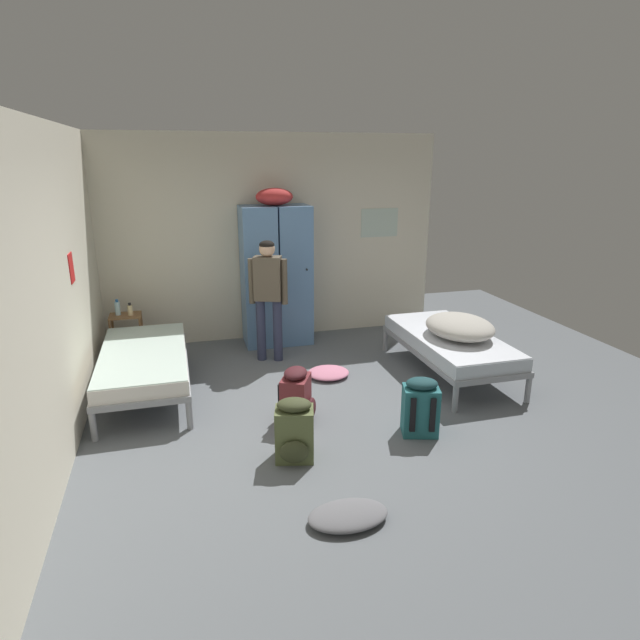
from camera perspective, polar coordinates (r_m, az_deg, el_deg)
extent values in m
plane|color=slate|center=(5.25, 0.79, -10.80)|extent=(8.59, 8.59, 0.00)
cube|color=beige|center=(7.36, -5.13, 8.66)|extent=(4.63, 0.06, 2.76)
cube|color=beige|center=(4.68, -27.08, 1.86)|extent=(0.06, 5.37, 2.76)
cube|color=#B7CCBC|center=(7.73, 6.39, 10.32)|extent=(0.55, 0.01, 0.40)
cube|color=red|center=(5.56, -25.07, 5.07)|extent=(0.01, 0.20, 0.28)
cube|color=#5B84B2|center=(7.10, -6.53, 4.58)|extent=(0.44, 0.52, 1.85)
cylinder|color=black|center=(6.83, -5.19, 5.19)|extent=(0.02, 0.03, 0.02)
cube|color=#5B84B2|center=(7.19, -2.89, 4.82)|extent=(0.44, 0.52, 1.85)
cylinder|color=black|center=(6.93, -1.43, 5.42)|extent=(0.02, 0.03, 0.02)
ellipsoid|color=red|center=(6.99, -4.91, 13.01)|extent=(0.48, 0.36, 0.22)
cylinder|color=brown|center=(7.02, -21.39, -2.20)|extent=(0.03, 0.03, 0.55)
cylinder|color=brown|center=(6.99, -18.55, -1.98)|extent=(0.03, 0.03, 0.55)
cylinder|color=brown|center=(7.27, -21.21, -1.51)|extent=(0.03, 0.03, 0.55)
cylinder|color=brown|center=(7.24, -18.46, -1.30)|extent=(0.03, 0.03, 0.55)
cube|color=brown|center=(7.15, -19.84, -2.37)|extent=(0.38, 0.30, 0.02)
cube|color=brown|center=(7.05, -20.14, 0.45)|extent=(0.38, 0.30, 0.02)
cylinder|color=gray|center=(5.27, -23.09, -10.48)|extent=(0.06, 0.06, 0.28)
cylinder|color=gray|center=(5.21, -13.79, -9.87)|extent=(0.06, 0.06, 0.28)
cylinder|color=gray|center=(6.95, -21.32, -3.57)|extent=(0.06, 0.06, 0.28)
cylinder|color=gray|center=(6.90, -14.39, -3.04)|extent=(0.06, 0.06, 0.28)
cube|color=gray|center=(5.99, -18.27, -4.79)|extent=(0.90, 1.90, 0.06)
cube|color=silver|center=(5.96, -18.36, -3.89)|extent=(0.87, 1.84, 0.14)
cube|color=silver|center=(5.93, -18.43, -3.22)|extent=(0.86, 1.82, 0.01)
cylinder|color=gray|center=(7.41, 13.04, -1.54)|extent=(0.06, 0.06, 0.28)
cylinder|color=gray|center=(7.06, 7.01, -2.16)|extent=(0.06, 0.06, 0.28)
cylinder|color=gray|center=(5.97, 21.37, -6.98)|extent=(0.06, 0.06, 0.28)
cylinder|color=gray|center=(5.53, 14.28, -8.23)|extent=(0.06, 0.06, 0.28)
cube|color=gray|center=(6.40, 13.67, -2.98)|extent=(0.90, 1.90, 0.06)
cube|color=silver|center=(6.36, 13.73, -2.14)|extent=(0.87, 1.84, 0.14)
cube|color=silver|center=(6.34, 13.78, -1.50)|extent=(0.86, 1.82, 0.01)
ellipsoid|color=#B7B2A8|center=(6.24, 14.73, -0.67)|extent=(0.73, 0.88, 0.24)
cylinder|color=#2D334C|center=(6.62, -4.55, -1.12)|extent=(0.11, 0.11, 0.78)
cylinder|color=#2D334C|center=(6.65, -6.33, -1.06)|extent=(0.11, 0.11, 0.78)
cube|color=brown|center=(6.46, -5.60, 4.46)|extent=(0.37, 0.29, 0.53)
cylinder|color=brown|center=(6.43, -3.84, 4.10)|extent=(0.08, 0.08, 0.55)
cylinder|color=brown|center=(6.51, -7.33, 4.15)|extent=(0.08, 0.08, 0.55)
sphere|color=#DBAD89|center=(6.39, -5.70, 7.59)|extent=(0.19, 0.19, 0.19)
ellipsoid|color=black|center=(6.38, -5.71, 8.01)|extent=(0.18, 0.18, 0.10)
cylinder|color=#B2DBEA|center=(7.05, -20.85, 1.17)|extent=(0.07, 0.07, 0.17)
cylinder|color=#2666B2|center=(7.02, -20.93, 1.94)|extent=(0.04, 0.04, 0.03)
cylinder|color=beige|center=(6.98, -19.65, 0.99)|extent=(0.06, 0.06, 0.13)
cylinder|color=black|center=(6.96, -19.72, 1.62)|extent=(0.03, 0.03, 0.03)
cube|color=#566038|center=(4.57, -2.74, -12.08)|extent=(0.37, 0.31, 0.46)
ellipsoid|color=#383D23|center=(4.49, -2.77, -13.94)|extent=(0.25, 0.14, 0.20)
ellipsoid|color=#383D23|center=(4.45, -2.79, -9.05)|extent=(0.33, 0.28, 0.10)
cube|color=black|center=(4.68, -3.81, -11.03)|extent=(0.05, 0.04, 0.32)
cube|color=black|center=(4.68, -1.62, -11.02)|extent=(0.05, 0.04, 0.32)
cube|color=#23666B|center=(5.03, 10.68, -9.51)|extent=(0.37, 0.32, 0.46)
ellipsoid|color=#193D42|center=(5.20, 10.36, -9.58)|extent=(0.25, 0.14, 0.20)
ellipsoid|color=#193D42|center=(4.92, 10.85, -6.69)|extent=(0.34, 0.29, 0.10)
cube|color=black|center=(4.92, 11.97, -9.95)|extent=(0.05, 0.04, 0.32)
cube|color=black|center=(4.89, 9.92, -10.00)|extent=(0.05, 0.04, 0.32)
cube|color=maroon|center=(5.16, -2.60, -8.47)|extent=(0.36, 0.39, 0.46)
ellipsoid|color=#42191E|center=(5.17, -0.95, -9.44)|extent=(0.18, 0.25, 0.20)
ellipsoid|color=#42191E|center=(5.05, -2.64, -5.71)|extent=(0.32, 0.35, 0.10)
cube|color=black|center=(5.11, -4.32, -8.51)|extent=(0.04, 0.06, 0.32)
cube|color=black|center=(5.26, -3.82, -7.70)|extent=(0.04, 0.06, 0.32)
ellipsoid|color=pink|center=(6.23, 0.90, -5.66)|extent=(0.48, 0.44, 0.09)
ellipsoid|color=slate|center=(3.99, 3.02, -20.15)|extent=(0.58, 0.36, 0.10)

